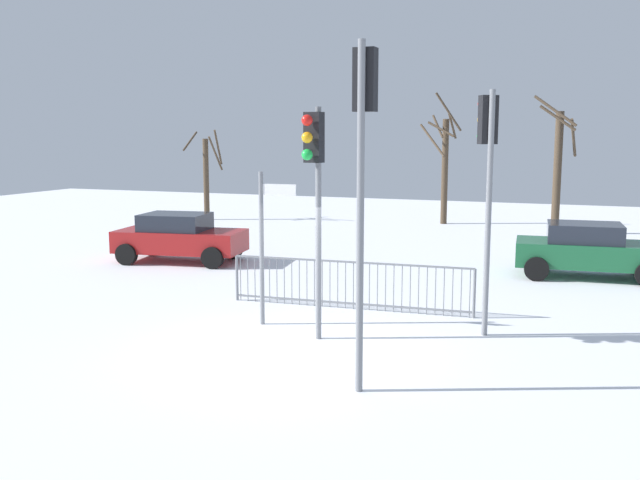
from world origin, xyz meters
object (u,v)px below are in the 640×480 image
object	(u,v)px
car_green_near	(588,249)
bare_tree_right	(558,167)
traffic_light_foreground_right	(487,157)
bare_tree_centre	(207,175)
traffic_light_rear_right	(364,139)
traffic_light_mid_left	(315,171)
direction_sign_post	(264,240)
bare_tree_left	(444,164)
car_red_far	(179,237)

from	to	relation	value
car_green_near	bare_tree_right	size ratio (longest dim) A/B	0.74
traffic_light_foreground_right	bare_tree_centre	bearing A→B (deg)	103.27
traffic_light_foreground_right	bare_tree_right	size ratio (longest dim) A/B	0.88
traffic_light_rear_right	traffic_light_mid_left	bearing A→B (deg)	128.84
traffic_light_mid_left	traffic_light_rear_right	distance (m)	2.67
traffic_light_foreground_right	car_green_near	bearing A→B (deg)	42.44
direction_sign_post	bare_tree_right	xyz separation A→B (m)	(4.91, 15.98, 0.85)
direction_sign_post	bare_tree_left	xyz separation A→B (m)	(0.22, 17.65, 0.84)
car_green_near	bare_tree_centre	distance (m)	18.12
traffic_light_foreground_right	bare_tree_right	bearing A→B (deg)	55.99
traffic_light_mid_left	bare_tree_centre	xyz separation A→B (m)	(-11.46, 16.13, -1.12)
traffic_light_foreground_right	direction_sign_post	world-z (taller)	traffic_light_foreground_right
traffic_light_mid_left	car_green_near	xyz separation A→B (m)	(4.75, 8.13, -2.40)
traffic_light_foreground_right	car_red_far	bearing A→B (deg)	122.79
traffic_light_foreground_right	car_red_far	world-z (taller)	traffic_light_foreground_right
traffic_light_mid_left	bare_tree_right	distance (m)	17.08
direction_sign_post	car_red_far	world-z (taller)	direction_sign_post
traffic_light_rear_right	traffic_light_foreground_right	distance (m)	3.92
traffic_light_rear_right	direction_sign_post	xyz separation A→B (m)	(-2.93, 2.80, -2.02)
traffic_light_mid_left	bare_tree_right	world-z (taller)	bare_tree_right
bare_tree_left	traffic_light_mid_left	bearing A→B (deg)	-86.48
traffic_light_rear_right	bare_tree_right	world-z (taller)	bare_tree_right
traffic_light_mid_left	bare_tree_right	size ratio (longest dim) A/B	0.81
traffic_light_mid_left	traffic_light_foreground_right	distance (m)	3.28
bare_tree_left	bare_tree_right	world-z (taller)	bare_tree_left
traffic_light_mid_left	car_green_near	bearing A→B (deg)	-112.39
car_red_far	bare_tree_centre	bearing A→B (deg)	107.18
traffic_light_mid_left	traffic_light_rear_right	bearing A→B (deg)	134.96
car_green_near	bare_tree_right	bearing A→B (deg)	93.75
traffic_light_mid_left	car_green_near	distance (m)	9.71
traffic_light_mid_left	car_red_far	xyz separation A→B (m)	(-6.83, 6.31, -2.40)
bare_tree_left	bare_tree_centre	distance (m)	10.59
traffic_light_rear_right	car_red_far	bearing A→B (deg)	136.81
car_green_near	car_red_far	xyz separation A→B (m)	(-11.58, -1.82, 0.00)
bare_tree_centre	bare_tree_left	bearing A→B (deg)	12.17
car_red_far	bare_tree_right	world-z (taller)	bare_tree_right
traffic_light_foreground_right	bare_tree_left	bearing A→B (deg)	72.04
direction_sign_post	traffic_light_foreground_right	bearing A→B (deg)	10.65
direction_sign_post	bare_tree_left	distance (m)	17.67
bare_tree_left	car_red_far	bearing A→B (deg)	-115.32
traffic_light_mid_left	direction_sign_post	size ratio (longest dim) A/B	1.39
traffic_light_mid_left	bare_tree_left	distance (m)	18.40
traffic_light_rear_right	bare_tree_right	xyz separation A→B (m)	(1.99, 18.78, -1.16)
direction_sign_post	traffic_light_rear_right	bearing A→B (deg)	-45.11
traffic_light_mid_left	car_green_near	world-z (taller)	traffic_light_mid_left
traffic_light_mid_left	bare_tree_left	bearing A→B (deg)	-78.57
bare_tree_right	traffic_light_mid_left	bearing A→B (deg)	-102.03
bare_tree_left	bare_tree_centre	world-z (taller)	bare_tree_left
bare_tree_left	bare_tree_right	distance (m)	4.97
car_green_near	car_red_far	bearing A→B (deg)	-175.24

